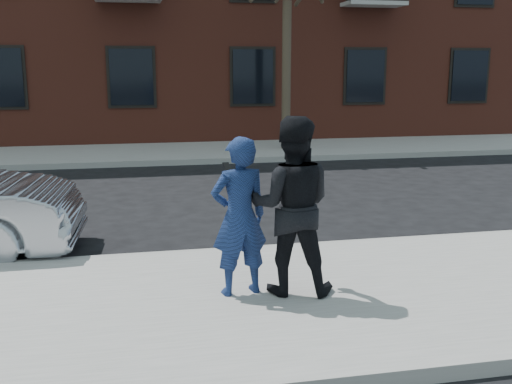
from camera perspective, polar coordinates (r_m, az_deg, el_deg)
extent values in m
plane|color=black|center=(6.62, -11.74, -11.11)|extent=(100.00, 100.00, 0.00)
cube|color=gray|center=(6.36, -11.77, -11.37)|extent=(50.00, 3.50, 0.15)
cube|color=#999691|center=(8.05, -11.78, -6.32)|extent=(50.00, 0.10, 0.15)
cube|color=gray|center=(17.53, -11.80, 3.58)|extent=(50.00, 3.50, 0.15)
cube|color=#999691|center=(15.75, -11.80, 2.64)|extent=(50.00, 0.10, 0.15)
cube|color=black|center=(19.42, -0.29, 10.92)|extent=(1.30, 0.06, 1.70)
cube|color=black|center=(22.20, 19.67, 10.38)|extent=(1.30, 0.06, 1.70)
cylinder|color=#362A20|center=(17.66, 2.91, 10.96)|extent=(0.26, 0.26, 4.20)
imported|color=navy|center=(6.33, -1.61, -2.36)|extent=(0.69, 0.52, 1.71)
cube|color=black|center=(6.41, -2.75, 2.43)|extent=(0.09, 0.14, 0.08)
imported|color=black|center=(6.36, 3.38, -1.33)|extent=(1.08, 0.94, 1.91)
cube|color=black|center=(6.53, 2.07, -0.51)|extent=(0.08, 0.14, 0.06)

